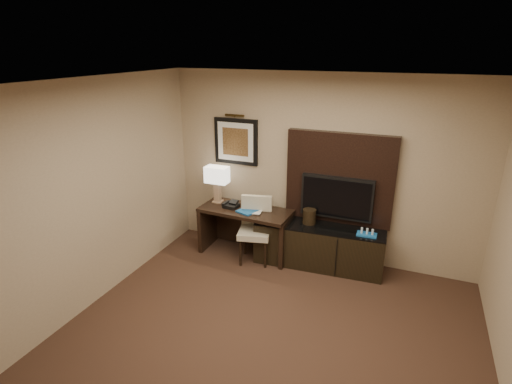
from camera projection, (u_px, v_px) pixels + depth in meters
The scene contains 17 objects.
floor at pixel (253, 367), 3.99m from camera, with size 4.50×5.00×0.01m, color #342017.
ceiling at pixel (252, 90), 3.06m from camera, with size 4.50×5.00×0.01m, color silver.
wall_back at pixel (320, 170), 5.70m from camera, with size 4.50×0.01×2.70m, color tan.
wall_left at pixel (61, 209), 4.32m from camera, with size 0.01×5.00×2.70m, color tan.
desk at pixel (246, 231), 6.05m from camera, with size 1.36×0.58×0.73m, color black.
credenza at pixel (319, 245), 5.74m from camera, with size 1.82×0.50×0.63m, color black.
tv_wall_panel at pixel (339, 179), 5.57m from camera, with size 1.50×0.12×1.30m, color black.
tv at pixel (337, 198), 5.57m from camera, with size 1.00×0.08×0.60m, color black.
artwork at pixel (236, 142), 6.04m from camera, with size 0.70×0.04×0.70m, color black.
picture_light at pixel (234, 115), 5.86m from camera, with size 0.04×0.04×0.30m, color #3A2B12.
desk_chair at pixel (255, 232), 5.80m from camera, with size 0.45×0.52×0.94m, color beige, non-canonical shape.
table_lamp at pixel (217, 186), 6.11m from camera, with size 0.33×0.19×0.53m, color tan, non-canonical shape.
desk_phone at pixel (231, 204), 5.98m from camera, with size 0.21×0.19×0.10m, color black, non-canonical shape.
blue_folder at pixel (249, 210), 5.86m from camera, with size 0.25×0.34×0.02m, color #165192.
book at pixel (251, 205), 5.80m from camera, with size 0.16×0.02×0.22m, color #BCAE94.
ice_bucket at pixel (309, 216), 5.68m from camera, with size 0.19×0.19×0.21m, color black.
minibar_tray at pixel (367, 232), 5.33m from camera, with size 0.26×0.16×0.09m, color #1A62AD, non-canonical shape.
Camera 1 is at (1.21, -2.90, 3.02)m, focal length 28.00 mm.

